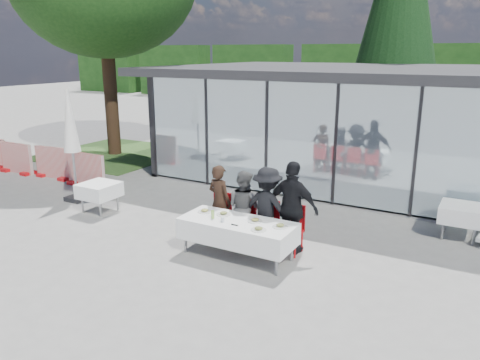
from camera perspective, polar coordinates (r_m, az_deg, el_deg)
name	(u,v)px	position (r m, az deg, el deg)	size (l,w,h in m)	color
ground	(218,253)	(9.50, -2.66, -8.93)	(90.00, 90.00, 0.00)	gray
pavilion	(408,109)	(15.81, 19.79, 8.14)	(14.80, 8.80, 3.44)	gray
treeline	(401,76)	(35.98, 19.04, 11.93)	(62.50, 2.00, 4.40)	#133310
dining_table	(237,231)	(9.14, -0.32, -6.23)	(2.26, 0.96, 0.75)	white
diner_a	(219,201)	(10.06, -2.52, -2.61)	(0.58, 0.58, 1.60)	#301F15
diner_chair_a	(220,213)	(10.16, -2.44, -3.99)	(0.44, 0.44, 0.97)	#B60C10
diner_b	(244,207)	(9.78, 0.48, -3.30)	(0.75, 0.75, 1.55)	#555555
diner_chair_b	(244,217)	(9.87, 0.53, -4.56)	(0.44, 0.44, 0.97)	#B60C10
diner_c	(267,208)	(9.52, 3.35, -3.40)	(1.09, 1.09, 1.69)	black
diner_chair_c	(267,222)	(9.64, 3.37, -5.09)	(0.44, 0.44, 0.97)	#B60C10
diner_d	(293,208)	(9.28, 6.42, -3.39)	(1.10, 1.10, 1.87)	black
diner_chair_d	(292,226)	(9.43, 6.40, -5.64)	(0.44, 0.44, 0.97)	#B60C10
plate_a	(205,211)	(9.56, -4.33, -3.78)	(0.29, 0.29, 0.07)	silver
plate_b	(224,214)	(9.39, -2.02, -4.12)	(0.29, 0.29, 0.07)	silver
plate_c	(255,220)	(9.03, 1.85, -4.94)	(0.29, 0.29, 0.07)	silver
plate_d	(280,226)	(8.78, 4.92, -5.60)	(0.29, 0.29, 0.07)	silver
plate_extra	(259,229)	(8.60, 2.28, -5.99)	(0.29, 0.29, 0.07)	silver
juice_bottle	(213,214)	(9.18, -3.35, -4.22)	(0.06, 0.06, 0.16)	#85B54B
drinking_glasses	(223,219)	(9.01, -2.14, -4.80)	(0.07, 0.07, 0.10)	silver
folded_eyeglasses	(235,225)	(8.84, -0.66, -5.50)	(0.14, 0.03, 0.01)	black
spare_table_left	(99,190)	(12.20, -16.79, -1.22)	(0.86, 0.86, 0.74)	white
spare_table_right	(461,213)	(11.11, 25.36, -3.71)	(0.86, 0.86, 0.74)	white
market_umbrella	(70,128)	(13.02, -19.98, 5.97)	(0.50, 0.50, 3.00)	black
grass_patch	(115,154)	(19.09, -14.98, 3.13)	(5.00, 5.00, 0.02)	#385926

